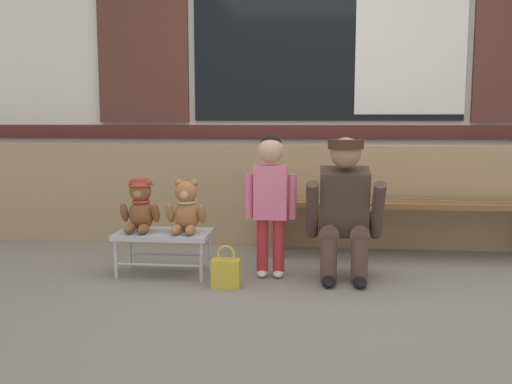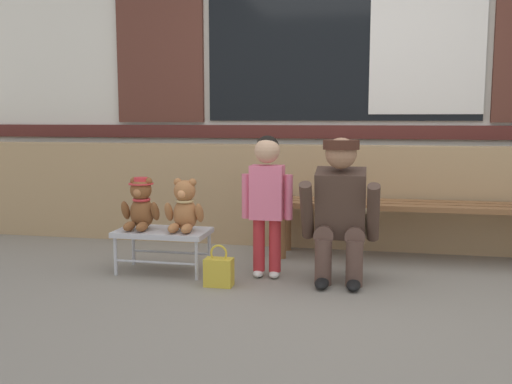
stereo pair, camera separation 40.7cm
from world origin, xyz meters
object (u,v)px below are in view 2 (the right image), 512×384
(small_display_bench, at_px, (163,235))
(teddy_bear_with_hat, at_px, (141,205))
(adult_crouching, at_px, (342,210))
(wooden_bench_long, at_px, (412,212))
(child_standing, at_px, (267,190))
(handbag_on_ground, at_px, (219,271))
(teddy_bear_plain, at_px, (184,207))

(small_display_bench, relative_size, teddy_bear_with_hat, 1.76)
(adult_crouching, bearing_deg, small_display_bench, -179.97)
(wooden_bench_long, distance_m, child_standing, 1.21)
(teddy_bear_with_hat, bearing_deg, child_standing, 1.47)
(teddy_bear_with_hat, height_order, handbag_on_ground, teddy_bear_with_hat)
(teddy_bear_with_hat, xyz_separation_m, adult_crouching, (1.39, -0.00, 0.01))
(adult_crouching, relative_size, handbag_on_ground, 3.49)
(handbag_on_ground, bearing_deg, adult_crouching, 18.45)
(wooden_bench_long, relative_size, small_display_bench, 3.28)
(teddy_bear_plain, bearing_deg, small_display_bench, -179.49)
(teddy_bear_with_hat, bearing_deg, wooden_bench_long, 20.38)
(teddy_bear_with_hat, distance_m, handbag_on_ground, 0.78)
(wooden_bench_long, relative_size, child_standing, 2.19)
(small_display_bench, distance_m, handbag_on_ground, 0.56)
(small_display_bench, distance_m, adult_crouching, 1.25)
(teddy_bear_plain, distance_m, handbag_on_ground, 0.54)
(wooden_bench_long, height_order, teddy_bear_plain, teddy_bear_plain)
(wooden_bench_long, xyz_separation_m, adult_crouching, (-0.49, -0.70, 0.11))
(wooden_bench_long, relative_size, adult_crouching, 2.21)
(teddy_bear_with_hat, relative_size, adult_crouching, 0.38)
(wooden_bench_long, relative_size, teddy_bear_with_hat, 5.78)
(adult_crouching, height_order, handbag_on_ground, adult_crouching)
(child_standing, bearing_deg, small_display_bench, -178.04)
(adult_crouching, bearing_deg, child_standing, 177.20)
(small_display_bench, bearing_deg, teddy_bear_with_hat, 179.23)
(wooden_bench_long, height_order, adult_crouching, adult_crouching)
(wooden_bench_long, distance_m, teddy_bear_plain, 1.71)
(teddy_bear_plain, height_order, adult_crouching, adult_crouching)
(child_standing, height_order, handbag_on_ground, child_standing)
(child_standing, distance_m, adult_crouching, 0.51)
(child_standing, bearing_deg, teddy_bear_plain, -177.63)
(teddy_bear_with_hat, bearing_deg, teddy_bear_plain, -0.13)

